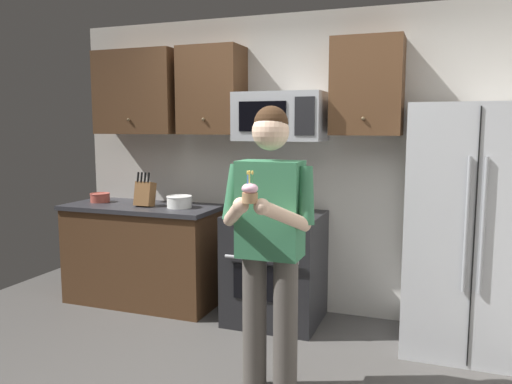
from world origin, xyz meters
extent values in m
cube|color=beige|center=(0.00, 1.75, 1.30)|extent=(4.40, 0.10, 2.60)
cube|color=black|center=(-0.15, 1.36, 0.46)|extent=(0.76, 0.66, 0.92)
cube|color=black|center=(-0.15, 1.02, 0.42)|extent=(0.48, 0.01, 0.28)
cylinder|color=#99999E|center=(-0.15, 1.00, 0.62)|extent=(0.60, 0.03, 0.03)
cylinder|color=black|center=(-0.33, 1.22, 0.93)|extent=(0.18, 0.18, 0.01)
cylinder|color=black|center=(0.03, 1.22, 0.93)|extent=(0.18, 0.18, 0.01)
cylinder|color=black|center=(-0.33, 1.50, 0.93)|extent=(0.18, 0.18, 0.01)
cylinder|color=black|center=(0.03, 1.50, 0.93)|extent=(0.18, 0.18, 0.01)
cube|color=#9EA0A5|center=(-0.15, 1.48, 1.72)|extent=(0.74, 0.40, 0.40)
cube|color=black|center=(-0.24, 1.28, 1.72)|extent=(0.40, 0.01, 0.24)
cube|color=black|center=(0.11, 1.28, 1.72)|extent=(0.16, 0.01, 0.30)
cube|color=#B7BABF|center=(1.35, 1.32, 0.90)|extent=(0.90, 0.72, 1.80)
cylinder|color=gray|center=(1.30, 0.94, 1.00)|extent=(0.02, 0.02, 0.90)
cylinder|color=gray|center=(1.40, 0.94, 1.00)|extent=(0.02, 0.02, 0.90)
cube|color=black|center=(1.35, 0.95, 0.90)|extent=(0.01, 0.01, 1.74)
cube|color=#4C301C|center=(-1.55, 1.53, 1.95)|extent=(0.80, 0.34, 0.76)
sphere|color=brown|center=(-1.55, 1.35, 1.70)|extent=(0.03, 0.03, 0.03)
cube|color=#4C301C|center=(-0.80, 1.53, 1.95)|extent=(0.55, 0.34, 0.76)
sphere|color=brown|center=(-0.80, 1.35, 1.70)|extent=(0.03, 0.03, 0.03)
cube|color=#4C301C|center=(0.55, 1.53, 1.95)|extent=(0.55, 0.34, 0.76)
sphere|color=brown|center=(0.55, 1.35, 1.70)|extent=(0.03, 0.03, 0.03)
cube|color=#4C301C|center=(-1.45, 1.38, 0.44)|extent=(1.40, 0.62, 0.88)
cube|color=#2D2D33|center=(-1.45, 1.38, 0.90)|extent=(1.44, 0.66, 0.04)
cube|color=brown|center=(-1.39, 1.33, 1.03)|extent=(0.16, 0.15, 0.24)
cylinder|color=black|center=(-1.44, 1.31, 1.19)|extent=(0.02, 0.04, 0.09)
cylinder|color=black|center=(-1.40, 1.31, 1.19)|extent=(0.02, 0.04, 0.09)
cylinder|color=black|center=(-1.37, 1.31, 1.19)|extent=(0.02, 0.04, 0.09)
cylinder|color=black|center=(-1.33, 1.31, 1.19)|extent=(0.02, 0.04, 0.09)
cylinder|color=white|center=(-1.05, 1.37, 0.97)|extent=(0.22, 0.22, 0.10)
torus|color=white|center=(-1.05, 1.37, 1.02)|extent=(0.23, 0.23, 0.01)
cylinder|color=#B24C3F|center=(-1.93, 1.40, 0.96)|extent=(0.18, 0.18, 0.08)
torus|color=#B24C3F|center=(-1.93, 1.40, 1.00)|extent=(0.19, 0.19, 0.01)
cylinder|color=#4C4742|center=(0.08, 0.23, 0.43)|extent=(0.15, 0.15, 0.86)
cylinder|color=#4C4742|center=(0.28, 0.23, 0.43)|extent=(0.15, 0.15, 0.86)
cube|color=#33724C|center=(0.18, 0.23, 1.15)|extent=(0.38, 0.22, 0.58)
sphere|color=beige|center=(0.18, 0.23, 1.61)|extent=(0.22, 0.22, 0.22)
sphere|color=#382314|center=(0.18, 0.24, 1.66)|extent=(0.20, 0.20, 0.20)
cylinder|color=#33724C|center=(-0.04, 0.20, 1.25)|extent=(0.15, 0.18, 0.35)
cylinder|color=beige|center=(0.03, 0.04, 1.15)|extent=(0.26, 0.33, 0.21)
sphere|color=beige|center=(0.12, -0.09, 1.22)|extent=(0.09, 0.09, 0.09)
cylinder|color=#33724C|center=(0.41, 0.20, 1.25)|extent=(0.15, 0.18, 0.35)
cylinder|color=beige|center=(0.33, 0.04, 1.15)|extent=(0.26, 0.33, 0.21)
sphere|color=beige|center=(0.24, -0.09, 1.22)|extent=(0.09, 0.09, 0.09)
cylinder|color=#A87F56|center=(0.18, -0.11, 1.26)|extent=(0.08, 0.08, 0.06)
ellipsoid|color=#F2B2CC|center=(0.18, -0.11, 1.31)|extent=(0.09, 0.09, 0.06)
cylinder|color=#4CBF66|center=(0.20, -0.11, 1.36)|extent=(0.01, 0.01, 0.06)
ellipsoid|color=#FFD159|center=(0.20, -0.11, 1.40)|extent=(0.01, 0.01, 0.02)
cylinder|color=#F2D84C|center=(0.17, -0.09, 1.36)|extent=(0.01, 0.01, 0.06)
ellipsoid|color=#FFD159|center=(0.17, -0.09, 1.40)|extent=(0.01, 0.01, 0.02)
cylinder|color=#4C7FE5|center=(0.17, -0.12, 1.36)|extent=(0.01, 0.01, 0.06)
ellipsoid|color=#FFD159|center=(0.17, -0.12, 1.40)|extent=(0.01, 0.01, 0.02)
camera|label=1|loc=(1.13, -2.60, 1.64)|focal=35.63mm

